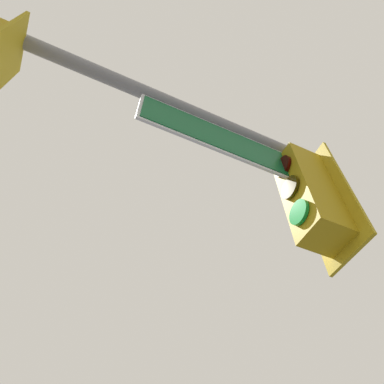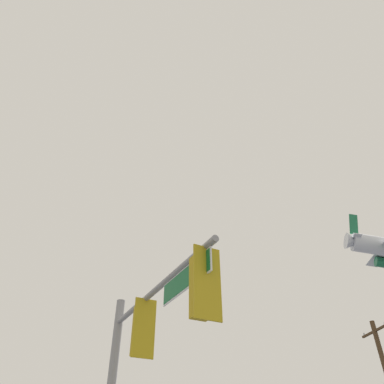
{
  "view_description": "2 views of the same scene",
  "coord_description": "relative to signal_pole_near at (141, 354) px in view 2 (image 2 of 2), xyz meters",
  "views": [
    {
      "loc": [
        -3.44,
        -8.75,
        1.93
      ],
      "look_at": [
        -1.45,
        -5.75,
        6.68
      ],
      "focal_mm": 35.0,
      "sensor_mm": 36.0,
      "label": 1
    },
    {
      "loc": [
        3.35,
        -11.45,
        1.99
      ],
      "look_at": [
        -2.96,
        -6.77,
        7.8
      ],
      "focal_mm": 35.0,
      "sensor_mm": 36.0,
      "label": 2
    }
  ],
  "objects": [
    {
      "name": "signal_pole_near",
      "position": [
        0.0,
        0.0,
        0.0
      ],
      "size": [
        5.29,
        1.14,
        5.79
      ],
      "color": "gray",
      "rests_on": "ground_plane"
    }
  ]
}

